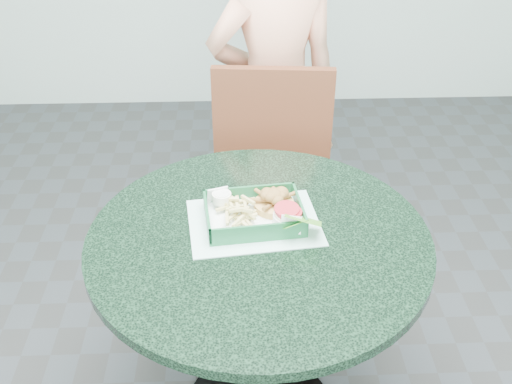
{
  "coord_description": "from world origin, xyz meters",
  "views": [
    {
      "loc": [
        -0.06,
        -1.29,
        1.78
      ],
      "look_at": [
        -0.0,
        0.1,
        0.84
      ],
      "focal_mm": 42.0,
      "sensor_mm": 36.0,
      "label": 1
    }
  ],
  "objects_px": {
    "diner_person": "(274,98)",
    "crab_sandwich": "(276,205)",
    "dining_chair": "(274,176)",
    "sauce_ramekin": "(224,201)",
    "food_basket": "(254,222)",
    "cafe_table": "(259,287)"
  },
  "relations": [
    {
      "from": "food_basket",
      "to": "sauce_ramekin",
      "type": "relative_size",
      "value": 4.86
    },
    {
      "from": "cafe_table",
      "to": "diner_person",
      "type": "height_order",
      "value": "diner_person"
    },
    {
      "from": "cafe_table",
      "to": "dining_chair",
      "type": "xyz_separation_m",
      "value": [
        0.09,
        0.68,
        -0.05
      ]
    },
    {
      "from": "diner_person",
      "to": "food_basket",
      "type": "height_order",
      "value": "diner_person"
    },
    {
      "from": "crab_sandwich",
      "to": "sauce_ramekin",
      "type": "relative_size",
      "value": 2.09
    },
    {
      "from": "diner_person",
      "to": "sauce_ramekin",
      "type": "height_order",
      "value": "diner_person"
    },
    {
      "from": "diner_person",
      "to": "sauce_ramekin",
      "type": "distance_m",
      "value": 0.84
    },
    {
      "from": "food_basket",
      "to": "sauce_ramekin",
      "type": "distance_m",
      "value": 0.11
    },
    {
      "from": "diner_person",
      "to": "food_basket",
      "type": "relative_size",
      "value": 5.52
    },
    {
      "from": "cafe_table",
      "to": "crab_sandwich",
      "type": "distance_m",
      "value": 0.25
    },
    {
      "from": "diner_person",
      "to": "crab_sandwich",
      "type": "bearing_deg",
      "value": 75.56
    },
    {
      "from": "dining_chair",
      "to": "diner_person",
      "type": "distance_m",
      "value": 0.34
    },
    {
      "from": "dining_chair",
      "to": "food_basket",
      "type": "relative_size",
      "value": 3.48
    },
    {
      "from": "cafe_table",
      "to": "sauce_ramekin",
      "type": "xyz_separation_m",
      "value": [
        -0.09,
        0.13,
        0.22
      ]
    },
    {
      "from": "crab_sandwich",
      "to": "dining_chair",
      "type": "bearing_deg",
      "value": 86.57
    },
    {
      "from": "food_basket",
      "to": "crab_sandwich",
      "type": "distance_m",
      "value": 0.08
    },
    {
      "from": "dining_chair",
      "to": "crab_sandwich",
      "type": "relative_size",
      "value": 8.07
    },
    {
      "from": "cafe_table",
      "to": "food_basket",
      "type": "relative_size",
      "value": 3.53
    },
    {
      "from": "crab_sandwich",
      "to": "food_basket",
      "type": "bearing_deg",
      "value": -151.37
    },
    {
      "from": "dining_chair",
      "to": "sauce_ramekin",
      "type": "xyz_separation_m",
      "value": [
        -0.18,
        -0.55,
        0.27
      ]
    },
    {
      "from": "cafe_table",
      "to": "food_basket",
      "type": "xyz_separation_m",
      "value": [
        -0.01,
        0.06,
        0.19
      ]
    },
    {
      "from": "crab_sandwich",
      "to": "cafe_table",
      "type": "bearing_deg",
      "value": -118.22
    }
  ]
}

